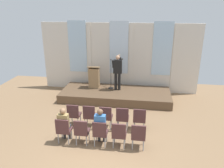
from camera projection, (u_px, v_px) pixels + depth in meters
The scene contains 18 objects.
ground_plane at pixel (100, 148), 7.35m from camera, with size 14.13×14.13×0.00m, color #846647.
rear_partition at pixel (119, 57), 11.76m from camera, with size 8.40×0.14×3.76m.
stage_platform at pixel (116, 95), 11.12m from camera, with size 5.44×2.02×0.43m, color brown.
speaker at pixel (118, 70), 10.89m from camera, with size 0.51×0.69×1.78m.
mic_stand at pixel (111, 82), 11.29m from camera, with size 0.28×0.28×1.55m.
lectern at pixel (94, 77), 11.36m from camera, with size 0.60×0.48×1.16m.
chair_r0_c0 at pixel (74, 113), 8.54m from camera, with size 0.46×0.44×0.94m.
chair_r0_c1 at pixel (90, 115), 8.46m from camera, with size 0.46×0.44×0.94m.
chair_r0_c2 at pixel (106, 116), 8.37m from camera, with size 0.46×0.44×0.94m.
chair_r0_c3 at pixel (122, 117), 8.28m from camera, with size 0.46×0.44×0.94m.
chair_r0_c4 at pixel (139, 118), 8.20m from camera, with size 0.46×0.44×0.94m.
chair_r1_c0 at pixel (64, 129), 7.48m from camera, with size 0.46×0.44×0.94m.
audience_r1_c0 at pixel (64, 123), 7.50m from camera, with size 0.36×0.39×1.29m.
chair_r1_c1 at pixel (82, 130), 7.39m from camera, with size 0.46×0.44×0.94m.
chair_r1_c2 at pixel (100, 132), 7.31m from camera, with size 0.46×0.44×0.94m.
audience_r1_c2 at pixel (100, 125), 7.31m from camera, with size 0.36×0.39×1.35m.
chair_r1_c3 at pixel (119, 133), 7.22m from camera, with size 0.46×0.44×0.94m.
chair_r1_c4 at pixel (138, 135), 7.14m from camera, with size 0.46×0.44×0.94m.
Camera 1 is at (1.31, -6.06, 4.51)m, focal length 35.24 mm.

